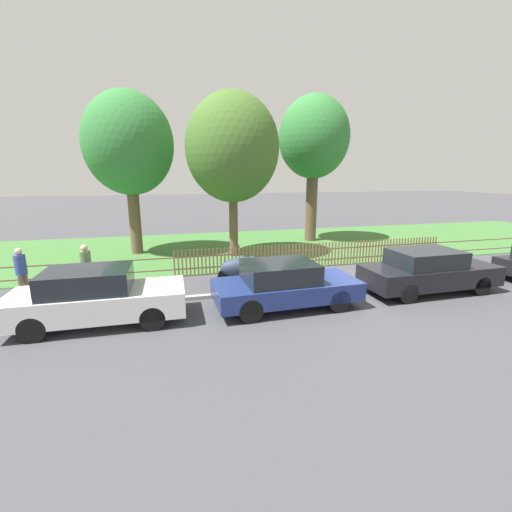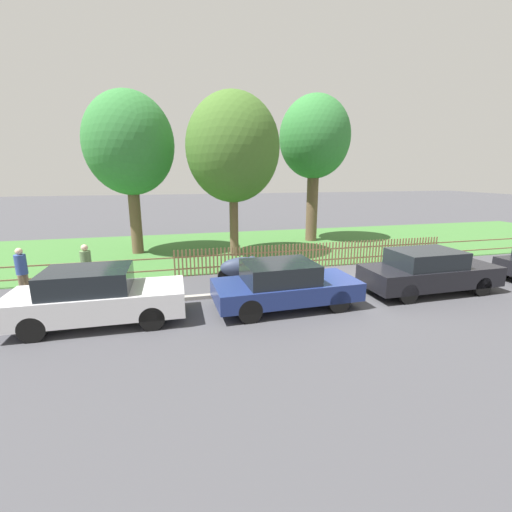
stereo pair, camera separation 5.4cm
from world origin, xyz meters
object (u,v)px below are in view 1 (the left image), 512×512
parked_car_black_saloon (96,297)px  tree_nearest_kerb (129,145)px  parked_car_red_compact (428,271)px  covered_motorcycle (244,267)px  pedestrian_by_lamp (21,270)px  parked_car_navy_estate (284,284)px  tree_mid_park (314,139)px  pedestrian_near_fence (86,266)px  tree_behind_motorcycle (232,148)px

parked_car_black_saloon → tree_nearest_kerb: bearing=88.5°
parked_car_red_compact → covered_motorcycle: bearing=156.4°
parked_car_black_saloon → tree_nearest_kerb: tree_nearest_kerb is taller
parked_car_red_compact → pedestrian_by_lamp: 13.34m
parked_car_navy_estate → tree_mid_park: tree_mid_park is taller
parked_car_black_saloon → covered_motorcycle: parked_car_black_saloon is taller
parked_car_red_compact → tree_nearest_kerb: tree_nearest_kerb is taller
pedestrian_near_fence → pedestrian_by_lamp: (-1.90, -0.05, -0.01)m
pedestrian_by_lamp → parked_car_black_saloon: bearing=60.4°
covered_motorcycle → tree_behind_motorcycle: bearing=85.9°
covered_motorcycle → tree_mid_park: (5.71, 7.19, 5.26)m
tree_mid_park → tree_behind_motorcycle: bearing=-152.2°
parked_car_navy_estate → tree_nearest_kerb: bearing=117.4°
parked_car_navy_estate → pedestrian_by_lamp: pedestrian_by_lamp is taller
pedestrian_near_fence → tree_behind_motorcycle: bearing=-107.4°
parked_car_red_compact → pedestrian_near_fence: pedestrian_near_fence is taller
parked_car_black_saloon → covered_motorcycle: size_ratio=2.42×
parked_car_navy_estate → covered_motorcycle: 2.67m
covered_motorcycle → tree_behind_motorcycle: size_ratio=0.24×
tree_behind_motorcycle → pedestrian_near_fence: 8.24m
tree_nearest_kerb → pedestrian_near_fence: tree_nearest_kerb is taller
parked_car_red_compact → covered_motorcycle: 6.36m
pedestrian_by_lamp → parked_car_navy_estate: bearing=85.9°
covered_motorcycle → tree_nearest_kerb: size_ratio=0.24×
covered_motorcycle → pedestrian_near_fence: size_ratio=1.10×
parked_car_black_saloon → covered_motorcycle: bearing=29.3°
pedestrian_near_fence → covered_motorcycle: bearing=-145.9°
parked_car_red_compact → pedestrian_near_fence: (-11.17, 2.74, 0.20)m
tree_mid_park → pedestrian_by_lamp: tree_mid_park is taller
parked_car_red_compact → tree_mid_park: tree_mid_park is taller
parked_car_black_saloon → pedestrian_near_fence: (-0.78, 2.73, 0.18)m
parked_car_black_saloon → parked_car_navy_estate: 5.22m
tree_nearest_kerb → tree_behind_motorcycle: tree_nearest_kerb is taller
parked_car_red_compact → tree_nearest_kerb: size_ratio=0.59×
tree_mid_park → pedestrian_near_fence: 13.92m
tree_behind_motorcycle → tree_mid_park: bearing=27.8°
tree_mid_park → pedestrian_by_lamp: 15.49m
pedestrian_near_fence → pedestrian_by_lamp: 1.90m
parked_car_red_compact → covered_motorcycle: size_ratio=2.49×
parked_car_navy_estate → parked_car_red_compact: 5.18m
parked_car_black_saloon → tree_nearest_kerb: size_ratio=0.58×
parked_car_navy_estate → pedestrian_near_fence: 6.64m
tree_nearest_kerb → pedestrian_near_fence: 7.41m
parked_car_red_compact → pedestrian_by_lamp: bearing=167.7°
tree_behind_motorcycle → pedestrian_by_lamp: bearing=-151.3°
parked_car_navy_estate → tree_nearest_kerb: (-4.87, 8.75, 4.56)m
parked_car_red_compact → tree_behind_motorcycle: tree_behind_motorcycle is taller
parked_car_black_saloon → parked_car_red_compact: (10.39, -0.01, -0.02)m
parked_car_navy_estate → tree_behind_motorcycle: tree_behind_motorcycle is taller
parked_car_navy_estate → covered_motorcycle: bearing=103.0°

